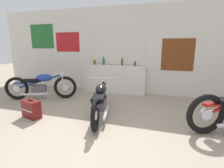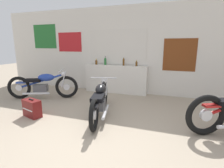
% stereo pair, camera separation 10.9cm
% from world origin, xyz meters
% --- Properties ---
extents(ground_plane, '(24.00, 24.00, 0.00)m').
position_xyz_m(ground_plane, '(0.00, 0.00, 0.00)').
color(ground_plane, gray).
extents(wall_back, '(10.00, 0.07, 2.80)m').
position_xyz_m(wall_back, '(-0.03, 3.31, 1.40)').
color(wall_back, silver).
rests_on(wall_back, ground_plane).
extents(sill_counter, '(2.10, 0.28, 0.93)m').
position_xyz_m(sill_counter, '(-0.55, 3.14, 0.46)').
color(sill_counter, silver).
rests_on(sill_counter, ground_plane).
extents(bottle_leftmost, '(0.08, 0.08, 0.19)m').
position_xyz_m(bottle_leftmost, '(-1.23, 3.10, 1.01)').
color(bottle_leftmost, '#5B3814').
rests_on(bottle_leftmost, sill_counter).
extents(bottle_left_center, '(0.08, 0.08, 0.28)m').
position_xyz_m(bottle_left_center, '(-0.90, 3.10, 1.05)').
color(bottle_left_center, '#23662D').
rests_on(bottle_left_center, sill_counter).
extents(bottle_center, '(0.06, 0.06, 0.28)m').
position_xyz_m(bottle_center, '(-0.28, 3.11, 1.05)').
color(bottle_center, '#5B3814').
rests_on(bottle_center, sill_counter).
extents(bottle_right_center, '(0.07, 0.07, 0.18)m').
position_xyz_m(bottle_right_center, '(0.15, 3.11, 1.01)').
color(bottle_right_center, '#5B3814').
rests_on(bottle_right_center, sill_counter).
extents(motorcycle_black, '(0.75, 2.00, 0.79)m').
position_xyz_m(motorcycle_black, '(-0.24, 1.11, 0.40)').
color(motorcycle_black, black).
rests_on(motorcycle_black, ground_plane).
extents(motorcycle_blue, '(1.93, 0.97, 0.85)m').
position_xyz_m(motorcycle_blue, '(-2.39, 1.78, 0.41)').
color(motorcycle_blue, black).
rests_on(motorcycle_blue, ground_plane).
extents(hard_case_darkred, '(0.49, 0.33, 0.42)m').
position_xyz_m(hard_case_darkred, '(-1.67, 0.56, 0.20)').
color(hard_case_darkred, maroon).
rests_on(hard_case_darkred, ground_plane).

